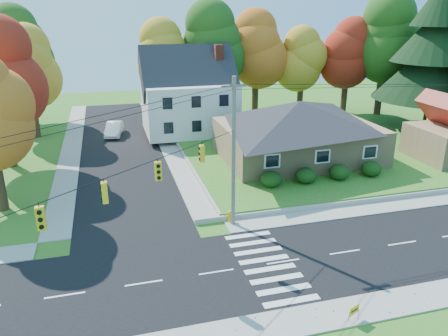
% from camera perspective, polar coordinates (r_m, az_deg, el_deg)
% --- Properties ---
extents(ground, '(120.00, 120.00, 0.00)m').
position_cam_1_polar(ground, '(26.08, 7.72, -12.06)').
color(ground, '#3D7923').
extents(road_main, '(90.00, 8.00, 0.02)m').
position_cam_1_polar(road_main, '(26.08, 7.73, -12.04)').
color(road_main, black).
rests_on(road_main, ground).
extents(road_cross, '(8.00, 44.00, 0.02)m').
position_cam_1_polar(road_cross, '(48.22, -13.39, 2.90)').
color(road_cross, black).
rests_on(road_cross, ground).
extents(sidewalk_north, '(90.00, 2.00, 0.08)m').
position_cam_1_polar(sidewalk_north, '(30.10, 4.05, -7.17)').
color(sidewalk_north, '#9C9A90').
rests_on(sidewalk_north, ground).
extents(sidewalk_south, '(90.00, 2.00, 0.08)m').
position_cam_1_polar(sidewalk_south, '(22.41, 12.90, -18.37)').
color(sidewalk_south, '#9C9A90').
rests_on(sidewalk_south, ground).
extents(lawn, '(30.00, 30.00, 0.50)m').
position_cam_1_polar(lawn, '(48.66, 12.39, 3.42)').
color(lawn, '#3D7923').
rests_on(lawn, ground).
extents(ranch_house, '(14.60, 10.60, 5.40)m').
position_cam_1_polar(ranch_house, '(41.38, 9.67, 5.04)').
color(ranch_house, tan).
rests_on(ranch_house, lawn).
extents(colonial_house, '(10.40, 8.40, 9.60)m').
position_cam_1_polar(colonial_house, '(49.91, -4.57, 9.36)').
color(colonial_house, silver).
rests_on(colonial_house, lawn).
extents(hedge_row, '(10.70, 1.70, 1.27)m').
position_cam_1_polar(hedge_row, '(36.53, 12.77, -0.72)').
color(hedge_row, '#163A10').
rests_on(hedge_row, lawn).
extents(traffic_infrastructure, '(38.10, 10.66, 10.00)m').
position_cam_1_polar(traffic_infrastructure, '(24.87, 6.76, -0.41)').
color(traffic_infrastructure, '#666059').
rests_on(traffic_infrastructure, ground).
extents(tree_lot_0, '(6.72, 6.72, 12.51)m').
position_cam_1_polar(tree_lot_0, '(54.93, -8.07, 14.14)').
color(tree_lot_0, '#3F2A19').
rests_on(tree_lot_0, lawn).
extents(tree_lot_1, '(7.84, 7.84, 14.60)m').
position_cam_1_polar(tree_lot_1, '(54.94, -1.54, 15.69)').
color(tree_lot_1, '#3F2A19').
rests_on(tree_lot_1, lawn).
extents(tree_lot_2, '(7.28, 7.28, 13.56)m').
position_cam_1_polar(tree_lot_2, '(57.66, 4.23, 15.20)').
color(tree_lot_2, '#3F2A19').
rests_on(tree_lot_2, lawn).
extents(tree_lot_3, '(6.16, 6.16, 11.47)m').
position_cam_1_polar(tree_lot_3, '(59.13, 10.18, 13.80)').
color(tree_lot_3, '#3F2A19').
rests_on(tree_lot_3, lawn).
extents(tree_lot_4, '(6.72, 6.72, 12.51)m').
position_cam_1_polar(tree_lot_4, '(60.99, 15.90, 14.17)').
color(tree_lot_4, '#3F2A19').
rests_on(tree_lot_4, lawn).
extents(tree_lot_5, '(8.40, 8.40, 15.64)m').
position_cam_1_polar(tree_lot_5, '(61.34, 20.39, 15.57)').
color(tree_lot_5, '#3F2A19').
rests_on(tree_lot_5, lawn).
extents(conifer_east_a, '(12.80, 12.80, 16.96)m').
position_cam_1_polar(conifer_east_a, '(55.69, 25.92, 13.60)').
color(conifer_east_a, '#3F2A19').
rests_on(conifer_east_a, lawn).
extents(tree_west_2, '(6.72, 6.72, 12.51)m').
position_cam_1_polar(tree_west_2, '(53.13, -24.32, 11.87)').
color(tree_west_2, '#3F2A19').
rests_on(tree_west_2, ground).
extents(tree_west_3, '(7.84, 7.84, 14.60)m').
position_cam_1_polar(tree_west_3, '(61.19, -25.37, 13.83)').
color(tree_west_3, '#3F2A19').
rests_on(tree_west_3, ground).
extents(white_car, '(2.39, 4.86, 1.53)m').
position_cam_1_polar(white_car, '(52.04, -14.17, 4.97)').
color(white_car, white).
rests_on(white_car, road_cross).
extents(fire_hydrant, '(0.50, 0.39, 0.88)m').
position_cam_1_polar(fire_hydrant, '(30.01, 0.77, -6.39)').
color(fire_hydrant, gold).
rests_on(fire_hydrant, ground).
extents(yard_sign, '(0.64, 0.29, 0.85)m').
position_cam_1_polar(yard_sign, '(22.18, 16.67, -17.39)').
color(yard_sign, black).
rests_on(yard_sign, ground).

